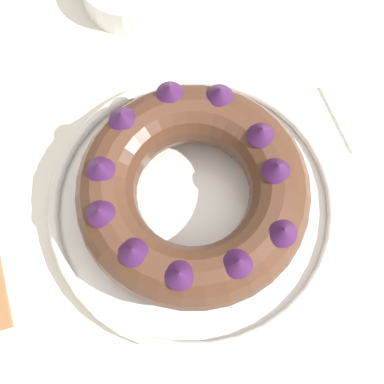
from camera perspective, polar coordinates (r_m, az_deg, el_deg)
name	(u,v)px	position (r m, az deg, el deg)	size (l,w,h in m)	color
ground_plane	(196,309)	(1.34, 0.43, -12.40)	(8.00, 8.00, 0.00)	#4C4742
dining_table	(200,248)	(0.69, 0.82, -6.04)	(1.38, 1.08, 0.74)	silver
serving_dish	(192,205)	(0.60, 0.00, -1.36)	(0.33, 0.33, 0.02)	white
bundt_cake	(192,192)	(0.56, -0.01, 0.05)	(0.25, 0.25, 0.08)	#4C2D1E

